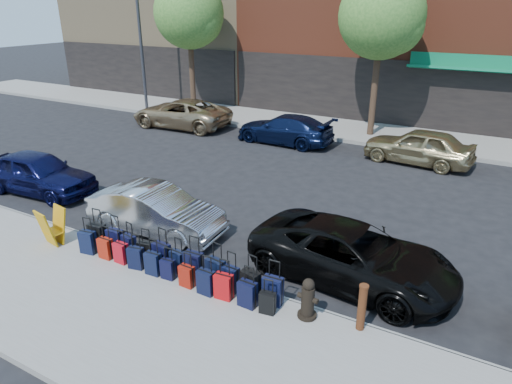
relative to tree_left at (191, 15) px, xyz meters
The scene contains 39 objects.
ground 14.72m from the tree_left, 43.94° to the right, with size 120.00×120.00×0.00m, color black.
sidewalk_near 19.54m from the tree_left, 58.36° to the right, with size 60.00×4.00×0.15m, color gray.
sidewalk_far 11.22m from the tree_left, ahead, with size 60.00×4.00×0.15m, color gray.
curb_near 17.92m from the tree_left, 54.81° to the right, with size 60.00×0.08×0.15m, color gray.
curb_far 11.31m from the tree_left, ahead, with size 60.00×0.08×0.15m, color gray.
tree_left is the anchor object (origin of this frame).
tree_center 10.50m from the tree_left, ahead, with size 3.80×3.80×7.27m.
streetlight 3.11m from the tree_left, 166.61° to the right, with size 2.59×0.18×8.00m.
suitcase_front_0 16.84m from the tree_left, 63.00° to the right, with size 0.46×0.28×1.08m.
suitcase_front_1 17.04m from the tree_left, 61.16° to the right, with size 0.42×0.24×1.00m.
suitcase_front_2 17.25m from the tree_left, 59.76° to the right, with size 0.41×0.27×0.92m.
suitcase_front_3 17.56m from the tree_left, 58.13° to the right, with size 0.40×0.26×0.89m.
suitcase_front_4 17.81m from the tree_left, 56.69° to the right, with size 0.45×0.28×1.03m.
suitcase_front_5 18.04m from the tree_left, 55.41° to the right, with size 0.38×0.24×0.88m.
suitcase_front_6 18.30m from the tree_left, 54.16° to the right, with size 0.44×0.26×1.04m.
suitcase_front_7 18.66m from the tree_left, 52.59° to the right, with size 0.47×0.31×1.05m.
suitcase_front_8 18.90m from the tree_left, 51.64° to the right, with size 0.41×0.25×0.94m.
suitcase_front_9 19.22m from the tree_left, 50.40° to the right, with size 0.45×0.30×1.01m.
suitcase_front_10 19.52m from the tree_left, 49.12° to the right, with size 0.43×0.25×1.01m.
suitcase_back_0 17.11m from the tree_left, 63.54° to the right, with size 0.43×0.29×0.96m.
suitcase_back_1 17.35m from the tree_left, 61.70° to the right, with size 0.36×0.21×0.86m.
suitcase_back_2 17.55m from the tree_left, 60.19° to the right, with size 0.36×0.22×0.85m.
suitcase_back_3 17.81m from the tree_left, 58.77° to the right, with size 0.40×0.28×0.88m.
suitcase_back_4 18.08m from the tree_left, 57.27° to the right, with size 0.38×0.23×0.89m.
suitcase_back_5 18.29m from the tree_left, 56.08° to the right, with size 0.34×0.21×0.78m.
suitcase_back_6 18.63m from the tree_left, 54.64° to the right, with size 0.35×0.21×0.82m.
suitcase_back_7 18.95m from the tree_left, 53.31° to the right, with size 0.39×0.23×0.91m.
suitcase_back_8 19.16m from the tree_left, 52.17° to the right, with size 0.40×0.25×0.92m.
suitcase_back_9 19.51m from the tree_left, 50.75° to the right, with size 0.40×0.25×0.93m.
suitcase_back_10 19.82m from the tree_left, 49.67° to the right, with size 0.34×0.23×0.77m.
fire_hydrant 20.06m from the tree_left, 47.41° to the right, with size 0.45×0.40×0.89m.
bollard 20.64m from the tree_left, 44.90° to the right, with size 0.18×0.18×1.00m.
display_rack 16.68m from the tree_left, 67.44° to the right, with size 0.65×0.69×0.99m.
car_near_0 13.45m from the tree_left, 78.93° to the right, with size 1.69×4.19×1.43m, color #0D0F3A.
car_near_1 15.67m from the tree_left, 58.23° to the right, with size 1.39×3.99×1.31m, color silver.
car_near_2 18.88m from the tree_left, 42.60° to the right, with size 2.22×4.81×1.34m, color black.
car_far_0 5.62m from the tree_left, 67.93° to the right, with size 2.42×5.24×1.46m, color tan.
car_far_1 9.08m from the tree_left, 22.21° to the right, with size 1.86×4.57×1.33m, color #0C1637.
car_far_2 14.24m from the tree_left, 12.59° to the right, with size 1.71×4.26×1.45m, color tan.
Camera 1 is at (6.09, -11.97, 6.06)m, focal length 32.00 mm.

